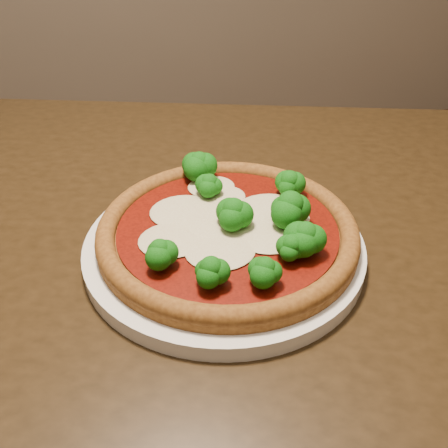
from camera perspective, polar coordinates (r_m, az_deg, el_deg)
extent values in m
cube|color=black|center=(0.61, -6.89, -3.02)|extent=(1.33, 1.13, 0.04)
cylinder|color=black|center=(1.20, 23.24, -6.96)|extent=(0.06, 0.06, 0.71)
cylinder|color=silver|center=(0.56, 0.00, -2.57)|extent=(0.31, 0.31, 0.02)
cylinder|color=brown|center=(0.56, 0.41, -1.12)|extent=(0.29, 0.29, 0.01)
torus|color=brown|center=(0.55, 0.41, -0.54)|extent=(0.29, 0.29, 0.02)
cylinder|color=#620D04|center=(0.55, 0.41, -0.50)|extent=(0.24, 0.24, 0.00)
ellipsoid|color=beige|center=(0.57, 7.38, 0.69)|extent=(0.05, 0.04, 0.00)
ellipsoid|color=beige|center=(0.53, -6.03, -1.80)|extent=(0.07, 0.06, 0.01)
ellipsoid|color=beige|center=(0.52, -0.44, -3.02)|extent=(0.08, 0.07, 0.01)
ellipsoid|color=beige|center=(0.56, -0.38, 0.27)|extent=(0.10, 0.09, 0.01)
ellipsoid|color=beige|center=(0.60, -0.18, 3.18)|extent=(0.06, 0.05, 0.00)
ellipsoid|color=beige|center=(0.58, 5.23, 1.40)|extent=(0.09, 0.08, 0.01)
ellipsoid|color=beige|center=(0.54, 5.19, -1.27)|extent=(0.07, 0.07, 0.01)
ellipsoid|color=beige|center=(0.62, -1.47, 4.30)|extent=(0.06, 0.05, 0.00)
ellipsoid|color=beige|center=(0.58, -4.71, 1.47)|extent=(0.08, 0.07, 0.01)
ellipsoid|color=#157612|center=(0.47, 4.70, -5.17)|extent=(0.04, 0.04, 0.03)
ellipsoid|color=#157612|center=(0.51, 9.28, -1.36)|extent=(0.04, 0.04, 0.04)
ellipsoid|color=#157612|center=(0.60, 7.51, 4.83)|extent=(0.04, 0.04, 0.03)
ellipsoid|color=#157612|center=(0.55, 7.58, 2.01)|extent=(0.05, 0.05, 0.04)
ellipsoid|color=#157612|center=(0.54, 1.10, 1.44)|extent=(0.04, 0.04, 0.04)
ellipsoid|color=#157612|center=(0.60, -1.70, 4.65)|extent=(0.04, 0.04, 0.03)
ellipsoid|color=#157612|center=(0.50, 7.76, -2.49)|extent=(0.04, 0.04, 0.03)
ellipsoid|color=#157612|center=(0.49, -7.35, -3.09)|extent=(0.04, 0.04, 0.03)
ellipsoid|color=#157612|center=(0.47, -1.49, -5.20)|extent=(0.04, 0.04, 0.03)
ellipsoid|color=#157612|center=(0.63, -2.85, 6.92)|extent=(0.04, 0.04, 0.04)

